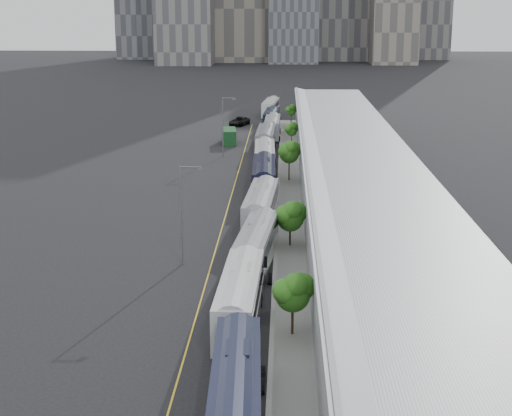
{
  "coord_description": "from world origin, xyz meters",
  "views": [
    {
      "loc": [
        4.95,
        -17.28,
        22.18
      ],
      "look_at": [
        2.15,
        57.4,
        3.0
      ],
      "focal_mm": 55.0,
      "sensor_mm": 36.0,
      "label": 1
    }
  ],
  "objects_px": {
    "bus_4": "(261,211)",
    "suv": "(239,121)",
    "bus_2": "(240,303)",
    "bus_3": "(256,249)",
    "shipping_container": "(229,136)",
    "street_lamp_far": "(224,123)",
    "bus_8": "(272,129)",
    "bus_9": "(271,120)",
    "bus_6": "(265,161)",
    "bus_1": "(236,396)",
    "street_lamp_near": "(183,208)",
    "bus_7": "(266,142)",
    "bus_10": "(271,109)",
    "bus_5": "(264,180)"
  },
  "relations": [
    {
      "from": "bus_9",
      "to": "bus_10",
      "type": "distance_m",
      "value": 16.62
    },
    {
      "from": "bus_4",
      "to": "bus_9",
      "type": "xyz_separation_m",
      "value": [
        -0.2,
        68.86,
        -0.21
      ]
    },
    {
      "from": "bus_2",
      "to": "bus_8",
      "type": "distance_m",
      "value": 83.51
    },
    {
      "from": "street_lamp_near",
      "to": "shipping_container",
      "type": "bearing_deg",
      "value": 90.48
    },
    {
      "from": "bus_1",
      "to": "bus_10",
      "type": "xyz_separation_m",
      "value": [
        -0.56,
        125.28,
        -0.09
      ]
    },
    {
      "from": "bus_9",
      "to": "suv",
      "type": "relative_size",
      "value": 2.11
    },
    {
      "from": "bus_4",
      "to": "bus_8",
      "type": "bearing_deg",
      "value": 92.98
    },
    {
      "from": "bus_2",
      "to": "bus_3",
      "type": "xyz_separation_m",
      "value": [
        0.71,
        13.07,
        -0.05
      ]
    },
    {
      "from": "bus_4",
      "to": "bus_5",
      "type": "bearing_deg",
      "value": 93.62
    },
    {
      "from": "bus_5",
      "to": "shipping_container",
      "type": "bearing_deg",
      "value": 99.7
    },
    {
      "from": "shipping_container",
      "to": "street_lamp_near",
      "type": "bearing_deg",
      "value": -95.0
    },
    {
      "from": "bus_4",
      "to": "suv",
      "type": "bearing_deg",
      "value": 98.29
    },
    {
      "from": "bus_2",
      "to": "street_lamp_near",
      "type": "height_order",
      "value": "street_lamp_near"
    },
    {
      "from": "shipping_container",
      "to": "bus_6",
      "type": "bearing_deg",
      "value": -79.8
    },
    {
      "from": "bus_7",
      "to": "bus_8",
      "type": "xyz_separation_m",
      "value": [
        0.78,
        14.07,
        -0.1
      ]
    },
    {
      "from": "bus_9",
      "to": "street_lamp_near",
      "type": "distance_m",
      "value": 81.85
    },
    {
      "from": "bus_5",
      "to": "bus_9",
      "type": "height_order",
      "value": "bus_5"
    },
    {
      "from": "bus_10",
      "to": "bus_3",
      "type": "bearing_deg",
      "value": -84.63
    },
    {
      "from": "bus_7",
      "to": "street_lamp_near",
      "type": "relative_size",
      "value": 1.51
    },
    {
      "from": "bus_4",
      "to": "bus_8",
      "type": "relative_size",
      "value": 1.1
    },
    {
      "from": "bus_3",
      "to": "suv",
      "type": "height_order",
      "value": "bus_3"
    },
    {
      "from": "bus_6",
      "to": "bus_8",
      "type": "bearing_deg",
      "value": 87.43
    },
    {
      "from": "bus_10",
      "to": "street_lamp_near",
      "type": "xyz_separation_m",
      "value": [
        -5.76,
        -98.14,
        3.63
      ]
    },
    {
      "from": "street_lamp_far",
      "to": "bus_8",
      "type": "bearing_deg",
      "value": 69.05
    },
    {
      "from": "bus_5",
      "to": "bus_3",
      "type": "bearing_deg",
      "value": -90.87
    },
    {
      "from": "bus_7",
      "to": "bus_10",
      "type": "relative_size",
      "value": 1.07
    },
    {
      "from": "bus_8",
      "to": "bus_9",
      "type": "distance_m",
      "value": 11.29
    },
    {
      "from": "bus_3",
      "to": "bus_2",
      "type": "bearing_deg",
      "value": -88.05
    },
    {
      "from": "bus_5",
      "to": "street_lamp_near",
      "type": "xyz_separation_m",
      "value": [
        -6.3,
        -27.98,
        3.47
      ]
    },
    {
      "from": "bus_2",
      "to": "bus_3",
      "type": "distance_m",
      "value": 13.08
    },
    {
      "from": "bus_8",
      "to": "street_lamp_far",
      "type": "bearing_deg",
      "value": -110.21
    },
    {
      "from": "bus_1",
      "to": "street_lamp_near",
      "type": "distance_m",
      "value": 28.09
    },
    {
      "from": "bus_8",
      "to": "bus_9",
      "type": "height_order",
      "value": "bus_8"
    },
    {
      "from": "bus_1",
      "to": "bus_6",
      "type": "height_order",
      "value": "bus_6"
    },
    {
      "from": "bus_10",
      "to": "street_lamp_near",
      "type": "height_order",
      "value": "street_lamp_near"
    },
    {
      "from": "bus_3",
      "to": "bus_6",
      "type": "xyz_separation_m",
      "value": [
        -0.35,
        40.42,
        0.07
      ]
    },
    {
      "from": "shipping_container",
      "to": "bus_3",
      "type": "bearing_deg",
      "value": -89.27
    },
    {
      "from": "street_lamp_near",
      "to": "bus_5",
      "type": "bearing_deg",
      "value": 77.31
    },
    {
      "from": "street_lamp_far",
      "to": "bus_9",
      "type": "bearing_deg",
      "value": 77.35
    },
    {
      "from": "bus_4",
      "to": "street_lamp_near",
      "type": "xyz_separation_m",
      "value": [
        -6.43,
        -12.67,
        3.45
      ]
    },
    {
      "from": "bus_1",
      "to": "shipping_container",
      "type": "relative_size",
      "value": 2.15
    },
    {
      "from": "bus_1",
      "to": "bus_5",
      "type": "distance_m",
      "value": 55.13
    },
    {
      "from": "bus_3",
      "to": "shipping_container",
      "type": "distance_m",
      "value": 64.34
    },
    {
      "from": "shipping_container",
      "to": "suv",
      "type": "xyz_separation_m",
      "value": [
        0.49,
        20.98,
        -0.42
      ]
    },
    {
      "from": "bus_1",
      "to": "bus_6",
      "type": "relative_size",
      "value": 0.98
    },
    {
      "from": "bus_7",
      "to": "street_lamp_far",
      "type": "distance_m",
      "value": 8.36
    },
    {
      "from": "bus_8",
      "to": "bus_10",
      "type": "bearing_deg",
      "value": 92.48
    },
    {
      "from": "bus_3",
      "to": "suv",
      "type": "xyz_separation_m",
      "value": [
        -6.47,
        84.94,
        -0.79
      ]
    },
    {
      "from": "street_lamp_far",
      "to": "bus_3",
      "type": "bearing_deg",
      "value": -82.51
    },
    {
      "from": "bus_8",
      "to": "shipping_container",
      "type": "distance_m",
      "value": 9.65
    }
  ]
}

